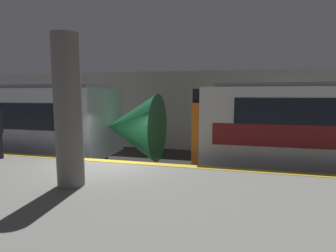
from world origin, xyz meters
TOP-DOWN VIEW (x-y plane):
  - ground_plane at (0.00, 0.00)m, footprint 120.00×120.00m
  - platform at (0.00, -2.74)m, footprint 40.00×5.49m
  - station_rear_barrier at (0.00, 7.24)m, footprint 50.00×0.15m
  - support_pillar_near at (0.16, -2.33)m, footprint 0.60×0.60m

SIDE VIEW (x-z plane):
  - ground_plane at x=0.00m, z-range 0.00..0.00m
  - platform at x=0.00m, z-range 0.00..1.13m
  - station_rear_barrier at x=0.00m, z-range 0.00..4.48m
  - support_pillar_near at x=0.16m, z-range 1.12..4.49m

